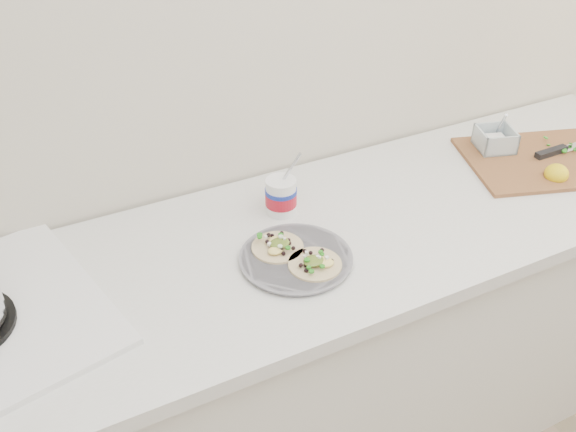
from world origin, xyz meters
name	(u,v)px	position (x,y,z in m)	size (l,w,h in m)	color
counter	(317,351)	(0.00, 1.43, 0.45)	(2.44, 0.66, 0.90)	silver
taco_plate	(296,255)	(-0.12, 1.34, 0.92)	(0.27, 0.27, 0.04)	slate
tub	(282,192)	(-0.05, 1.54, 0.96)	(0.08, 0.08, 0.19)	white
cutboard	(544,155)	(0.77, 1.43, 0.92)	(0.56, 0.47, 0.07)	brown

